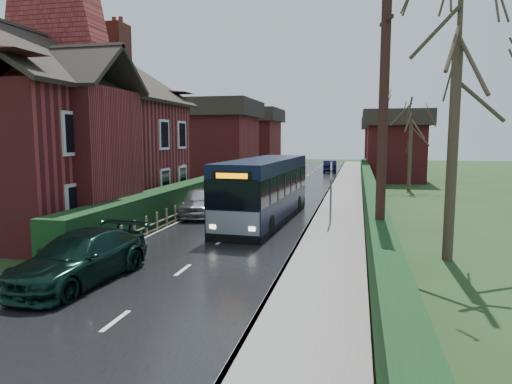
% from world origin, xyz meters
% --- Properties ---
extents(ground, '(140.00, 140.00, 0.00)m').
position_xyz_m(ground, '(0.00, 0.00, 0.00)').
color(ground, '#27461E').
rests_on(ground, ground).
extents(road, '(6.00, 100.00, 0.02)m').
position_xyz_m(road, '(0.00, 10.00, 0.01)').
color(road, black).
rests_on(road, ground).
extents(pavement, '(2.50, 100.00, 0.14)m').
position_xyz_m(pavement, '(4.25, 10.00, 0.07)').
color(pavement, slate).
rests_on(pavement, ground).
extents(kerb_right, '(0.12, 100.00, 0.14)m').
position_xyz_m(kerb_right, '(3.05, 10.00, 0.07)').
color(kerb_right, gray).
rests_on(kerb_right, ground).
extents(kerb_left, '(0.12, 100.00, 0.10)m').
position_xyz_m(kerb_left, '(-3.05, 10.00, 0.05)').
color(kerb_left, gray).
rests_on(kerb_left, ground).
extents(front_hedge, '(1.20, 16.00, 1.60)m').
position_xyz_m(front_hedge, '(-3.90, 5.00, 0.80)').
color(front_hedge, black).
rests_on(front_hedge, ground).
extents(picket_fence, '(0.10, 16.00, 0.90)m').
position_xyz_m(picket_fence, '(-3.15, 5.00, 0.45)').
color(picket_fence, tan).
rests_on(picket_fence, ground).
extents(right_wall_hedge, '(0.60, 50.00, 1.80)m').
position_xyz_m(right_wall_hedge, '(5.80, 10.00, 1.02)').
color(right_wall_hedge, maroon).
rests_on(right_wall_hedge, ground).
extents(brick_house, '(9.30, 14.60, 10.30)m').
position_xyz_m(brick_house, '(-8.73, 4.78, 4.38)').
color(brick_house, maroon).
rests_on(brick_house, ground).
extents(bus, '(2.81, 10.09, 3.03)m').
position_xyz_m(bus, '(0.80, 6.65, 1.50)').
color(bus, black).
rests_on(bus, ground).
extents(car_silver, '(2.34, 4.54, 1.48)m').
position_xyz_m(car_silver, '(-2.80, 7.43, 0.74)').
color(car_silver, '#BCBCC2').
rests_on(car_silver, ground).
extents(car_green, '(2.38, 4.98, 1.40)m').
position_xyz_m(car_green, '(-2.40, -3.67, 0.70)').
color(car_green, black).
rests_on(car_green, ground).
extents(car_distant, '(1.76, 4.32, 1.39)m').
position_xyz_m(car_distant, '(2.00, 38.42, 0.70)').
color(car_distant, black).
rests_on(car_distant, ground).
extents(bus_stop_sign, '(0.09, 0.45, 2.98)m').
position_xyz_m(bus_stop_sign, '(4.00, 5.97, 1.96)').
color(bus_stop_sign, slate).
rests_on(bus_stop_sign, ground).
extents(telegraph_pole, '(0.32, 0.98, 7.69)m').
position_xyz_m(telegraph_pole, '(5.80, -1.79, 3.89)').
color(telegraph_pole, black).
rests_on(telegraph_pole, ground).
extents(tree_right_near, '(4.66, 4.66, 10.07)m').
position_xyz_m(tree_right_near, '(8.16, 1.15, 7.52)').
color(tree_right_near, '#3C2F23').
rests_on(tree_right_near, ground).
extents(tree_right_far, '(3.87, 3.87, 7.48)m').
position_xyz_m(tree_right_far, '(9.00, 21.53, 5.59)').
color(tree_right_far, '#3B2D22').
rests_on(tree_right_far, ground).
extents(tree_house_side, '(4.82, 4.82, 10.95)m').
position_xyz_m(tree_house_side, '(-11.83, 10.17, 8.18)').
color(tree_house_side, '#31281D').
rests_on(tree_house_side, ground).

